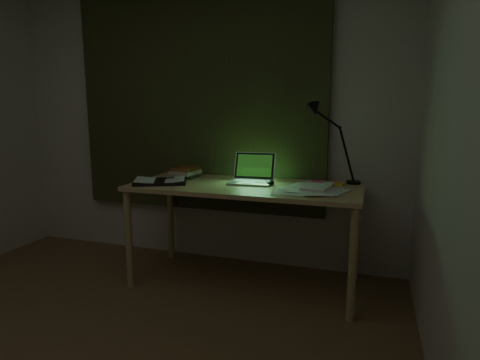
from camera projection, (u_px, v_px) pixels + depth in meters
The scene contains 11 objects.
wall_back at pixel (200, 116), 3.44m from camera, with size 3.50×0.00×2.50m, color beige.
curtain at pixel (197, 93), 3.37m from camera, with size 2.20×0.06×2.00m, color #31341A.
desk at pixel (245, 235), 3.01m from camera, with size 1.68×0.73×0.76m, color tan, non-canonical shape.
laptop at pixel (250, 168), 2.97m from camera, with size 0.32×0.36×0.23m, color silver, non-canonical shape.
open_textbook at pixel (160, 181), 3.01m from camera, with size 0.38×0.27×0.03m, color silver, non-canonical shape.
book_stack at pixel (185, 172), 3.27m from camera, with size 0.18×0.22×0.09m, color silver, non-canonical shape.
loose_papers at pixel (309, 187), 2.78m from camera, with size 0.37×0.39×0.02m, color silver, non-canonical shape.
mouse at pixel (270, 183), 2.93m from camera, with size 0.06×0.09×0.03m, color black.
sticky_yellow at pixel (340, 184), 2.93m from camera, with size 0.07×0.07×0.01m, color yellow.
sticky_pink at pixel (317, 182), 3.01m from camera, with size 0.08×0.08×0.02m, color pink.
desk_lamp at pixel (355, 146), 2.94m from camera, with size 0.38×0.29×0.56m, color black, non-canonical shape.
Camera 1 is at (1.42, -1.20, 1.31)m, focal length 30.00 mm.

